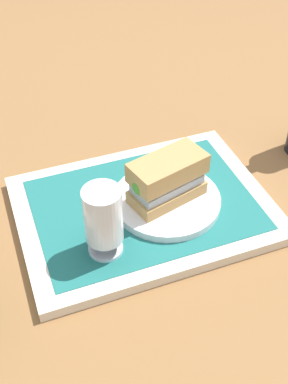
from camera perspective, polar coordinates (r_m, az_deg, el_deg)
name	(u,v)px	position (r m, az deg, el deg)	size (l,w,h in m)	color
ground_plane	(144,213)	(0.87, 0.00, -2.45)	(3.00, 3.00, 0.00)	olive
tray	(144,209)	(0.86, 0.00, -1.97)	(0.44, 0.32, 0.02)	beige
placemat	(144,204)	(0.85, 0.00, -1.46)	(0.38, 0.27, 0.00)	#1E6B66
plate	(167,200)	(0.85, 2.67, -0.98)	(0.19, 0.19, 0.01)	white
sandwich	(166,179)	(0.82, 2.59, 1.50)	(0.14, 0.10, 0.08)	tan
beer_glass	(103,218)	(0.73, -4.82, -3.10)	(0.06, 0.06, 0.12)	silver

